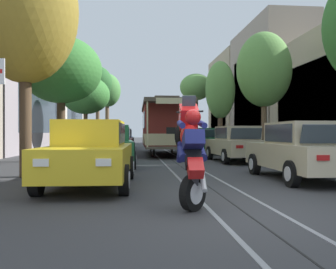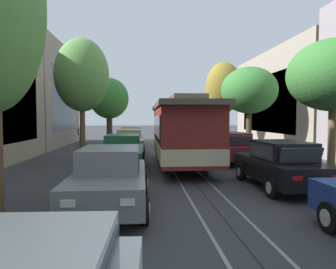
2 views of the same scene
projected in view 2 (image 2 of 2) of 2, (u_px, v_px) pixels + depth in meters
name	position (u px, v px, depth m)	size (l,w,h in m)	color
ground_plane	(188.00, 175.00, 12.75)	(160.00, 160.00, 0.00)	#38383A
trolley_track_rails	(200.00, 189.00, 10.24)	(1.14, 53.20, 0.01)	gray
parked_car_yellow_near_left	(194.00, 135.00, 27.96)	(2.09, 4.40, 1.58)	gold
parked_car_green_second_left	(206.00, 139.00, 22.67)	(2.10, 4.41, 1.58)	#1E6038
parked_car_maroon_mid_left	(231.00, 147.00, 16.31)	(2.02, 4.37, 1.58)	maroon
parked_car_black_fourth_left	(281.00, 164.00, 10.41)	(2.06, 4.39, 1.58)	black
parked_car_beige_near_right	(131.00, 136.00, 26.83)	(2.01, 4.36, 1.58)	#C1B28E
parked_car_beige_second_right	(129.00, 141.00, 20.57)	(2.11, 4.41, 1.58)	#C1B28E
parked_car_green_mid_right	(123.00, 152.00, 14.16)	(2.04, 4.38, 1.58)	#1E6038
parked_car_grey_fourth_right	(110.00, 178.00, 8.06)	(2.01, 4.36, 1.58)	slate
street_tree_kerb_left_near	(224.00, 88.00, 25.89)	(3.05, 2.53, 6.98)	#4C3826
street_tree_kerb_left_second	(249.00, 91.00, 20.12)	(3.66, 3.50, 5.65)	#4C3826
street_tree_kerb_left_mid	(334.00, 76.00, 11.39)	(3.35, 3.27, 5.25)	brown
street_tree_kerb_right_near	(109.00, 99.00, 27.38)	(3.42, 3.17, 5.86)	#4C3826
street_tree_kerb_right_second	(82.00, 75.00, 17.03)	(2.97, 2.53, 6.72)	brown
cable_car_trolley	(182.00, 132.00, 14.59)	(2.63, 9.15, 3.28)	maroon
motorcycle_with_rider	(169.00, 131.00, 30.48)	(0.52, 1.76, 1.95)	black
pedestrian_on_left_pavement	(81.00, 134.00, 26.21)	(0.55, 0.41, 1.74)	slate
street_sign_post	(207.00, 124.00, 29.92)	(0.36, 0.07, 2.73)	slate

